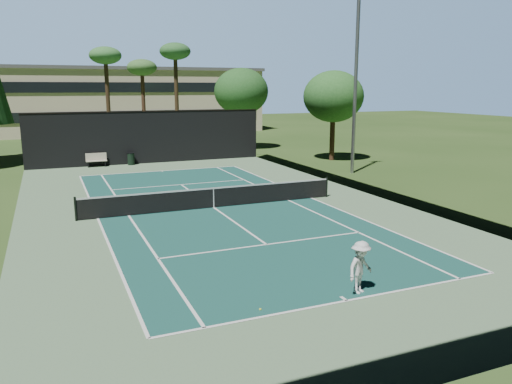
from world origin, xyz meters
TOP-DOWN VIEW (x-y plane):
  - ground at (0.00, 0.00)m, footprint 160.00×160.00m
  - apron_slab at (0.00, 0.00)m, footprint 18.00×32.00m
  - court_surface at (0.00, 0.00)m, footprint 10.97×23.77m
  - court_lines at (0.00, 0.00)m, footprint 11.07×23.87m
  - tennis_net at (0.00, 0.00)m, footprint 12.90×0.10m
  - fence at (0.00, 0.06)m, footprint 18.04×32.05m
  - player at (0.67, -11.51)m, footprint 1.14×0.91m
  - tennis_ball_a at (-2.44, -11.49)m, footprint 0.07×0.07m
  - tennis_ball_b at (-0.09, 3.46)m, footprint 0.06×0.06m
  - tennis_ball_c at (3.32, 2.29)m, footprint 0.06×0.06m
  - tennis_ball_d at (-3.77, 4.13)m, footprint 0.07×0.07m
  - park_bench at (-4.04, 15.73)m, footprint 1.50×0.45m
  - trash_bin at (-1.52, 15.65)m, footprint 0.56×0.56m
  - palm_a at (-2.00, 24.00)m, footprint 2.80×2.80m
  - palm_b at (1.50, 26.00)m, footprint 2.80×2.80m
  - palm_c at (4.00, 23.00)m, footprint 2.80×2.80m
  - decid_tree_a at (10.00, 22.00)m, footprint 5.12×5.12m
  - decid_tree_b at (14.00, 12.00)m, footprint 4.80×4.80m
  - campus_building at (0.00, 45.98)m, footprint 40.50×12.50m
  - light_pole at (12.00, 6.00)m, footprint 0.90×0.25m

SIDE VIEW (x-z plane):
  - ground at x=0.00m, z-range 0.00..0.00m
  - apron_slab at x=0.00m, z-range 0.00..0.01m
  - court_surface at x=0.00m, z-range 0.01..0.02m
  - court_lines at x=0.00m, z-range 0.02..0.02m
  - tennis_ball_c at x=3.32m, z-range 0.00..0.06m
  - tennis_ball_b at x=-0.09m, z-range 0.00..0.06m
  - tennis_ball_a at x=-2.44m, z-range 0.00..0.07m
  - tennis_ball_d at x=-3.77m, z-range 0.00..0.07m
  - trash_bin at x=-1.52m, z-range 0.01..0.95m
  - park_bench at x=-4.04m, z-range 0.03..1.06m
  - tennis_net at x=0.00m, z-range 0.01..1.11m
  - player at x=0.67m, z-range 0.00..1.55m
  - fence at x=0.00m, z-range -0.01..4.02m
  - campus_building at x=0.00m, z-range 0.06..8.36m
  - decid_tree_b at x=14.00m, z-range 1.51..8.65m
  - decid_tree_a at x=10.00m, z-range 1.61..9.23m
  - light_pole at x=12.00m, z-range 0.35..12.57m
  - palm_b at x=1.50m, z-range 3.15..11.57m
  - palm_a at x=-2.00m, z-range 3.53..12.85m
  - palm_c at x=4.00m, z-range 3.72..13.49m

